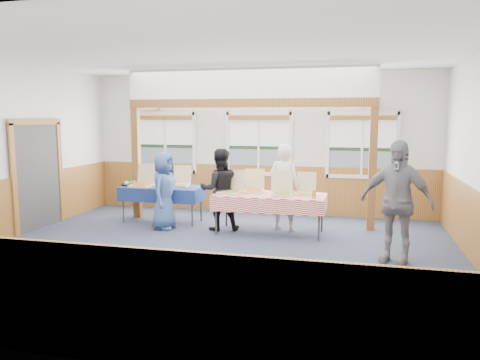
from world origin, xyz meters
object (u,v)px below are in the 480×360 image
Objects in this scene: table_right at (270,197)px; man_blue at (164,191)px; table_left at (162,189)px; woman_black at (220,190)px; person_grey at (396,202)px; woman_white at (284,187)px.

table_right is 2.11m from man_blue.
man_blue is (-2.11, -0.13, 0.06)m from table_right.
woman_black reaches higher than table_left.
table_left is 0.99× the size of person_grey.
table_left is at bearing 177.05° from table_right.
table_left is 2.43m from table_right.
person_grey is (2.18, -1.27, 0.23)m from table_right.
man_blue reaches higher than table_right.
woman_white is 1.06× the size of woman_black.
table_left is 1.44m from woman_black.
woman_white is 2.38m from man_blue.
table_left is 4.88m from person_grey.
man_blue is (-1.10, -0.18, -0.04)m from woman_black.
man_blue is 0.81× the size of person_grey.
woman_white is (2.62, -0.10, 0.15)m from table_left.
person_grey is at bearing 136.84° from woman_black.
person_grey reaches higher than woman_white.
person_grey is at bearing -104.45° from man_blue.
woman_black is at bearing -179.96° from person_grey.
person_grey reaches higher than man_blue.
woman_black is 1.05× the size of man_blue.
person_grey is (1.95, -1.60, 0.09)m from woman_white.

